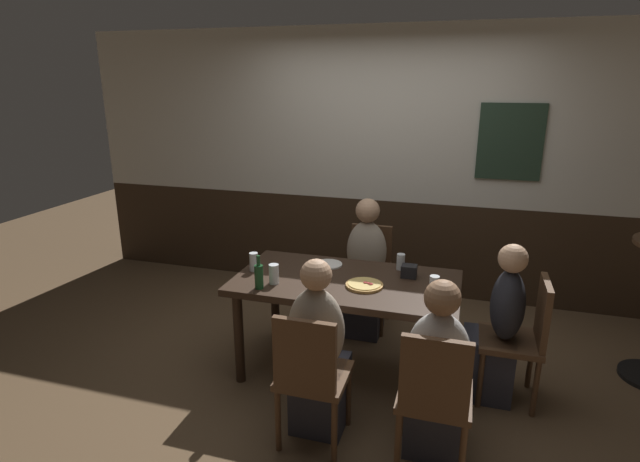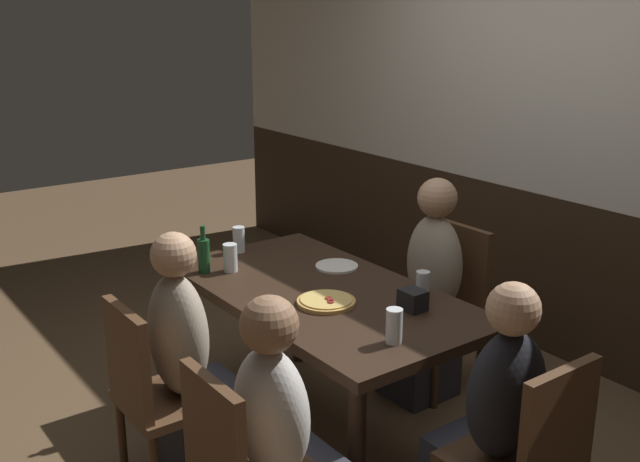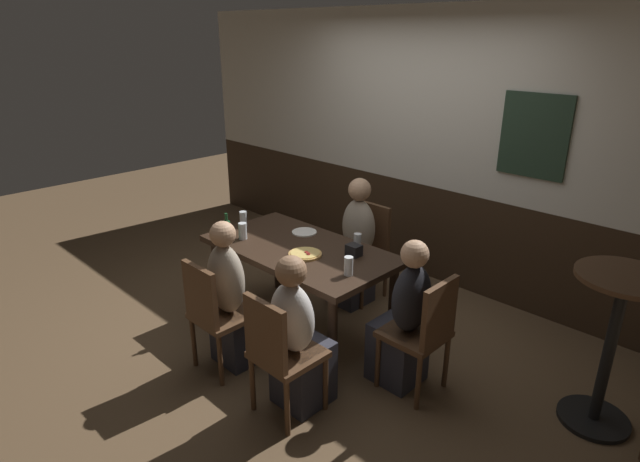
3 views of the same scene
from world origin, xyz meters
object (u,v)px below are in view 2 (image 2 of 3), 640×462
(chair_mid_far, at_px, (448,298))
(highball_clear, at_px, (239,241))
(person_mid_near, at_px, (191,382))
(beer_glass_tall, at_px, (230,259))
(person_head_east, at_px, (492,444))
(pizza, at_px, (326,301))
(beer_bottle_green, at_px, (204,254))
(chair_head_east, at_px, (529,458))
(pint_glass_stout, at_px, (423,286))
(condiment_caddy, at_px, (413,300))
(dining_table, at_px, (321,307))
(person_mid_far, at_px, (426,305))
(pint_glass_pale, at_px, (394,327))
(plate_white_large, at_px, (337,266))
(chair_mid_near, at_px, (155,390))

(chair_mid_far, xyz_separation_m, highball_clear, (-0.70, -0.87, 0.30))
(chair_mid_far, height_order, person_mid_near, person_mid_near)
(person_mid_near, xyz_separation_m, beer_glass_tall, (-0.47, 0.47, 0.32))
(chair_mid_far, relative_size, person_head_east, 0.79)
(pizza, height_order, beer_bottle_green, beer_bottle_green)
(chair_head_east, height_order, highball_clear, chair_head_east)
(pint_glass_stout, distance_m, condiment_caddy, 0.16)
(dining_table, height_order, pizza, pizza)
(pint_glass_stout, bearing_deg, beer_bottle_green, -144.11)
(person_mid_far, height_order, condiment_caddy, person_mid_far)
(person_mid_far, relative_size, pint_glass_pale, 8.35)
(person_head_east, bearing_deg, beer_bottle_green, -168.42)
(person_head_east, bearing_deg, chair_mid_far, 141.12)
(pint_glass_stout, xyz_separation_m, plate_white_large, (-0.54, -0.07, -0.05))
(chair_head_east, height_order, condiment_caddy, chair_head_east)
(pint_glass_pale, distance_m, beer_bottle_green, 1.17)
(person_head_east, relative_size, highball_clear, 8.04)
(chair_mid_near, distance_m, condiment_caddy, 1.14)
(person_mid_near, distance_m, pint_glass_pale, 0.90)
(chair_head_east, height_order, person_mid_far, person_mid_far)
(chair_mid_near, xyz_separation_m, pint_glass_pale, (0.62, 0.73, 0.31))
(person_mid_far, height_order, beer_bottle_green, person_mid_far)
(chair_head_east, bearing_deg, chair_mid_far, 145.12)
(chair_head_east, bearing_deg, dining_table, 180.00)
(pint_glass_stout, bearing_deg, chair_head_east, -19.68)
(chair_mid_near, relative_size, chair_mid_far, 1.00)
(person_mid_near, bearing_deg, condiment_caddy, 63.73)
(chair_mid_near, bearing_deg, condiment_caddy, 67.47)
(dining_table, height_order, highball_clear, highball_clear)
(chair_mid_far, bearing_deg, highball_clear, -128.98)
(chair_head_east, distance_m, pizza, 1.09)
(pint_glass_stout, relative_size, beer_bottle_green, 0.51)
(pizza, relative_size, plate_white_large, 1.22)
(pint_glass_pale, relative_size, beer_bottle_green, 0.59)
(chair_mid_near, height_order, plate_white_large, chair_mid_near)
(person_head_east, relative_size, beer_bottle_green, 4.68)
(dining_table, height_order, plate_white_large, plate_white_large)
(person_head_east, relative_size, beer_glass_tall, 7.94)
(beer_bottle_green, bearing_deg, person_mid_far, 62.12)
(chair_mid_near, distance_m, beer_bottle_green, 0.82)
(beer_bottle_green, distance_m, plate_white_large, 0.66)
(plate_white_large, bearing_deg, chair_mid_far, 71.50)
(dining_table, xyz_separation_m, chair_head_east, (1.21, 0.00, -0.16))
(condiment_caddy, bearing_deg, pint_glass_stout, 120.60)
(plate_white_large, bearing_deg, highball_clear, -151.84)
(chair_mid_near, height_order, chair_head_east, same)
(chair_mid_near, bearing_deg, pizza, 78.74)
(pint_glass_pale, relative_size, highball_clear, 1.02)
(pint_glass_stout, relative_size, condiment_caddy, 1.11)
(pizza, bearing_deg, pint_glass_stout, 64.06)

